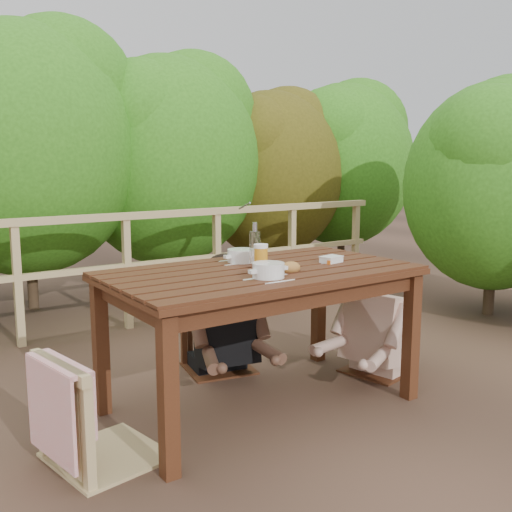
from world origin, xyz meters
TOP-DOWN VIEW (x-y plane):
  - ground at (0.00, 0.00)m, footprint 60.00×60.00m
  - table at (0.00, 0.00)m, footprint 1.76×0.99m
  - chair_left at (-0.99, -0.09)m, footprint 0.59×0.59m
  - chair_far at (0.11, 0.67)m, footprint 0.52×0.52m
  - chair_right at (0.99, 0.00)m, footprint 0.48×0.48m
  - woman at (0.11, 0.69)m, footprint 0.63×0.72m
  - diner_right at (1.02, 0.00)m, footprint 0.71×0.62m
  - railing at (0.00, 2.00)m, footprint 5.60×0.10m
  - hedge_row at (0.40, 3.20)m, footprint 6.60×1.60m
  - soup_near at (-0.12, -0.24)m, footprint 0.29×0.29m
  - soup_far at (0.03, 0.25)m, footprint 0.29×0.29m
  - bread_roll at (0.09, -0.16)m, footprint 0.12×0.09m
  - beer_glass at (-0.00, -0.00)m, footprint 0.08×0.08m
  - bottle at (0.04, 0.12)m, footprint 0.07×0.07m
  - butter_tub at (0.47, -0.07)m, footprint 0.15×0.12m

SIDE VIEW (x-z plane):
  - ground at x=0.00m, z-range 0.00..0.00m
  - table at x=0.00m, z-range 0.00..0.82m
  - chair_right at x=0.99m, z-range 0.00..0.82m
  - chair_far at x=0.11m, z-range 0.00..0.89m
  - railing at x=0.00m, z-range 0.00..1.01m
  - chair_left at x=-0.99m, z-range 0.00..1.04m
  - diner_right at x=1.02m, z-range 0.00..1.25m
  - woman at x=0.11m, z-range 0.00..1.28m
  - butter_tub at x=0.47m, z-range 0.82..0.87m
  - bread_roll at x=0.09m, z-range 0.82..0.89m
  - soup_far at x=0.03m, z-range 0.82..0.91m
  - soup_near at x=-0.12m, z-range 0.82..0.91m
  - beer_glass at x=0.00m, z-range 0.82..0.98m
  - bottle at x=0.04m, z-range 0.82..1.09m
  - hedge_row at x=0.40m, z-range 0.00..3.80m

